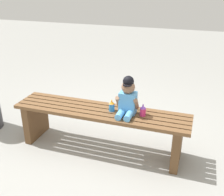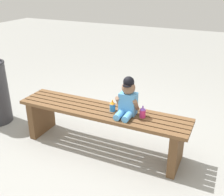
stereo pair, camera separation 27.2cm
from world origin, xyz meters
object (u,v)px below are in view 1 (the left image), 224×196
child_figure (127,98)px  sippy_cup_left (112,106)px  park_bench (101,122)px  sippy_cup_right (143,110)px

child_figure → sippy_cup_left: size_ratio=3.26×
park_bench → child_figure: child_figure is taller
sippy_cup_left → sippy_cup_right: size_ratio=1.00×
sippy_cup_left → park_bench: bearing=-173.0°
park_bench → sippy_cup_right: bearing=1.9°
park_bench → child_figure: bearing=1.5°
child_figure → sippy_cup_right: bearing=2.5°
park_bench → sippy_cup_left: 0.24m
child_figure → sippy_cup_left: bearing=177.6°
sippy_cup_right → sippy_cup_left: bearing=180.0°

